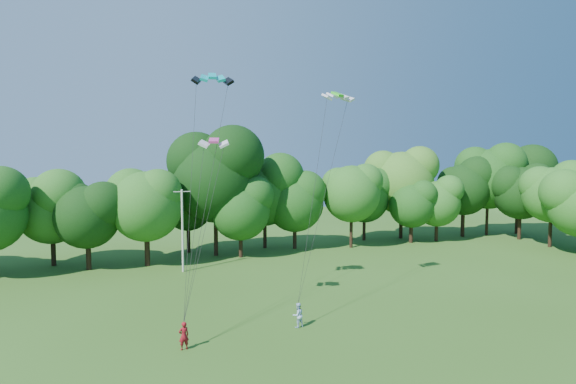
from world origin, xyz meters
name	(u,v)px	position (x,y,z in m)	size (l,w,h in m)	color
utility_pole	(182,230)	(-3.71, 29.52, 4.24)	(1.65, 0.21, 8.26)	beige
kite_flyer_left	(184,336)	(-6.49, 10.71, 0.84)	(0.61, 0.40, 1.68)	maroon
kite_flyer_right	(298,315)	(1.16, 11.50, 0.82)	(0.80, 0.62, 1.65)	#ADCEF1
kite_teal	(212,76)	(-3.15, 17.42, 17.30)	(3.05, 1.73, 0.67)	#05A3AB
kite_green	(337,94)	(6.35, 15.93, 16.30)	(2.61, 1.46, 0.54)	#30CF1F
kite_pink	(214,141)	(-3.66, 14.80, 12.51)	(2.19, 1.49, 0.43)	#CA388E
tree_back_center	(215,173)	(1.04, 35.79, 9.62)	(10.59, 10.59, 15.40)	black
tree_back_east	(402,176)	(28.14, 37.48, 8.90)	(9.80, 9.80, 14.25)	#342015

